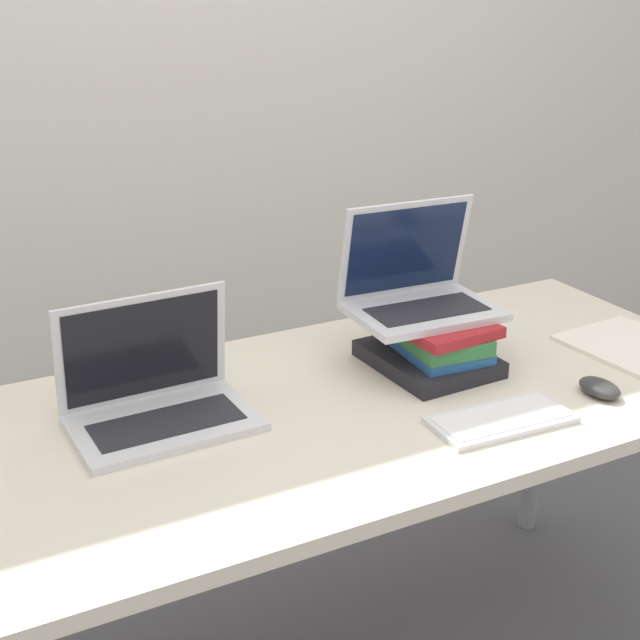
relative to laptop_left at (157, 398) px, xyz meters
The scene contains 8 objects.
wall_back 1.32m from the laptop_left, 70.75° to the left, with size 8.00×0.05×2.70m.
desk 0.42m from the laptop_left, 12.67° to the right, with size 1.65×0.77×0.74m.
laptop_left is the anchor object (origin of this frame).
book_stack 0.60m from the laptop_left, ahead, with size 0.23×0.28×0.11m.
laptop_on_books 0.60m from the laptop_left, ahead, with size 0.31×0.24×0.23m.
wireless_keyboard 0.64m from the laptop_left, 28.52° to the right, with size 0.28×0.14×0.01m.
mouse 0.87m from the laptop_left, 20.47° to the right, with size 0.06×0.10×0.03m.
notepad 1.07m from the laptop_left, ahead, with size 0.26×0.32×0.01m.
Camera 1 is at (-0.82, -0.99, 1.54)m, focal length 50.00 mm.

